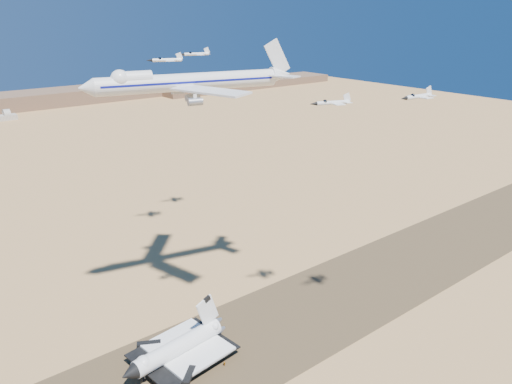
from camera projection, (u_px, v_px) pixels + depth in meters
ground at (228, 350)px, 175.99m from camera, size 1200.00×1200.00×0.00m
runway at (228, 350)px, 175.98m from camera, size 600.00×50.00×0.06m
ridgeline at (18, 104)px, 599.74m from camera, size 960.00×90.00×18.00m
shuttle at (178, 349)px, 168.20m from camera, size 40.99×28.17×20.13m
carrier_747 at (183, 82)px, 167.88m from camera, size 74.74×56.29×18.60m
crew_a at (205, 367)px, 166.28m from camera, size 0.51×0.69×1.74m
crew_b at (208, 359)px, 170.06m from camera, size 0.60×0.94×1.84m
crew_c at (225, 364)px, 167.98m from camera, size 1.13×0.85×1.73m
chase_jet_a at (332, 103)px, 157.49m from camera, size 13.93×8.20×3.57m
chase_jet_b at (418, 96)px, 149.85m from camera, size 13.94×7.52×3.47m
chase_jet_c at (166, 60)px, 218.91m from camera, size 15.46×9.20×4.00m
chase_jet_d at (196, 54)px, 240.60m from camera, size 15.19×8.80×3.86m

